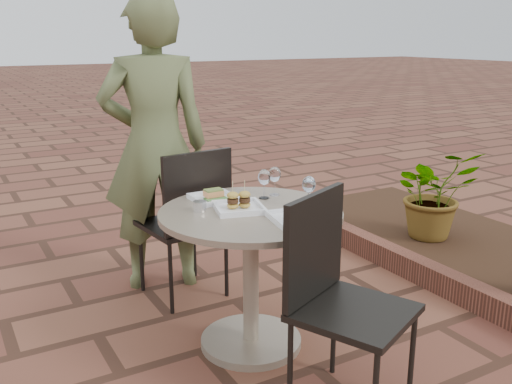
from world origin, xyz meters
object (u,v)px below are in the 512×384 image
cafe_table (251,258)px  chair_near (335,285)px  diner (155,146)px  plate_salmon (214,197)px  chair_far (190,213)px  plate_tuna (297,218)px  plate_sliders (239,205)px

cafe_table → chair_near: size_ratio=0.97×
diner → plate_salmon: bearing=110.9°
plate_salmon → chair_far: bearing=86.1°
cafe_table → chair_near: 0.59m
chair_near → diner: (-0.21, 1.55, 0.35)m
chair_far → plate_tuna: bearing=93.2°
diner → plate_sliders: diner is taller
chair_far → plate_salmon: (-0.03, -0.39, 0.20)m
cafe_table → plate_salmon: bearing=107.1°
plate_sliders → plate_tuna: plate_sliders is taller
plate_salmon → chair_near: bearing=-79.3°
plate_tuna → plate_sliders: bearing=119.4°
diner → plate_salmon: diner is taller
diner → chair_far: bearing=120.6°
cafe_table → diner: 1.06m
chair_far → plate_salmon: chair_far is taller
diner → plate_tuna: size_ratio=6.61×
plate_salmon → plate_tuna: plate_salmon is taller
cafe_table → plate_tuna: size_ratio=3.29×
chair_near → diner: bearing=73.4°
plate_tuna → cafe_table: bearing=114.2°
chair_near → plate_salmon: 0.87m
plate_tuna → diner: bearing=101.2°
chair_near → plate_tuna: 0.39m
cafe_table → chair_far: bearing=94.5°
plate_salmon → plate_sliders: plate_sliders is taller
cafe_table → plate_salmon: (-0.08, 0.25, 0.26)m
plate_sliders → cafe_table: bearing=-36.5°
plate_salmon → plate_tuna: (0.19, -0.49, -0.00)m
chair_far → chair_near: 1.23m
chair_far → diner: bearing=-83.0°
chair_far → plate_sliders: (0.00, -0.61, 0.21)m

